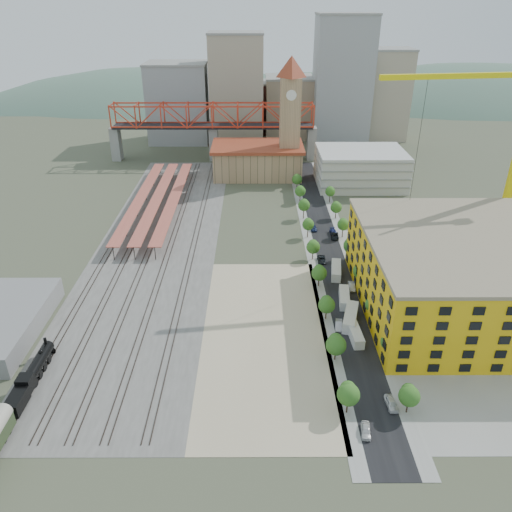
{
  "coord_description": "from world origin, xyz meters",
  "views": [
    {
      "loc": [
        -6.37,
        -122.75,
        67.83
      ],
      "look_at": [
        -5.96,
        -11.94,
        10.0
      ],
      "focal_mm": 35.0,
      "sensor_mm": 36.0,
      "label": 1
    }
  ],
  "objects_px": {
    "locomotive": "(33,375)",
    "site_trailer_d": "(336,270)",
    "clock_tower": "(290,107)",
    "car_0": "(366,431)",
    "site_trailer_c": "(344,298)",
    "construction_building": "(458,274)",
    "site_trailer_a": "(355,334)",
    "tower_crane": "(510,131)",
    "site_trailer_b": "(350,317)"
  },
  "relations": [
    {
      "from": "locomotive",
      "to": "site_trailer_d",
      "type": "height_order",
      "value": "locomotive"
    },
    {
      "from": "clock_tower",
      "to": "car_0",
      "type": "bearing_deg",
      "value": -87.95
    },
    {
      "from": "site_trailer_c",
      "to": "car_0",
      "type": "distance_m",
      "value": 42.4
    },
    {
      "from": "construction_building",
      "to": "site_trailer_c",
      "type": "relative_size",
      "value": 5.62
    },
    {
      "from": "locomotive",
      "to": "site_trailer_a",
      "type": "bearing_deg",
      "value": 12.01
    },
    {
      "from": "tower_crane",
      "to": "site_trailer_a",
      "type": "distance_m",
      "value": 69.53
    },
    {
      "from": "site_trailer_b",
      "to": "site_trailer_c",
      "type": "relative_size",
      "value": 1.16
    },
    {
      "from": "construction_building",
      "to": "site_trailer_a",
      "type": "distance_m",
      "value": 30.05
    },
    {
      "from": "clock_tower",
      "to": "locomotive",
      "type": "height_order",
      "value": "clock_tower"
    },
    {
      "from": "clock_tower",
      "to": "locomotive",
      "type": "distance_m",
      "value": 141.85
    },
    {
      "from": "site_trailer_b",
      "to": "car_0",
      "type": "relative_size",
      "value": 2.51
    },
    {
      "from": "site_trailer_a",
      "to": "site_trailer_b",
      "type": "height_order",
      "value": "site_trailer_b"
    },
    {
      "from": "clock_tower",
      "to": "car_0",
      "type": "distance_m",
      "value": 142.85
    },
    {
      "from": "clock_tower",
      "to": "site_trailer_b",
      "type": "bearing_deg",
      "value": -85.7
    },
    {
      "from": "site_trailer_d",
      "to": "car_0",
      "type": "relative_size",
      "value": 2.28
    },
    {
      "from": "construction_building",
      "to": "site_trailer_d",
      "type": "relative_size",
      "value": 5.36
    },
    {
      "from": "locomotive",
      "to": "site_trailer_a",
      "type": "distance_m",
      "value": 67.48
    },
    {
      "from": "site_trailer_b",
      "to": "site_trailer_a",
      "type": "bearing_deg",
      "value": -74.54
    },
    {
      "from": "tower_crane",
      "to": "site_trailer_c",
      "type": "height_order",
      "value": "tower_crane"
    },
    {
      "from": "locomotive",
      "to": "site_trailer_d",
      "type": "bearing_deg",
      "value": 32.97
    },
    {
      "from": "locomotive",
      "to": "car_0",
      "type": "xyz_separation_m",
      "value": [
        63.0,
        -13.34,
        -1.22
      ]
    },
    {
      "from": "site_trailer_d",
      "to": "car_0",
      "type": "height_order",
      "value": "site_trailer_d"
    },
    {
      "from": "site_trailer_b",
      "to": "site_trailer_d",
      "type": "bearing_deg",
      "value": 105.46
    },
    {
      "from": "site_trailer_a",
      "to": "site_trailer_d",
      "type": "height_order",
      "value": "site_trailer_d"
    },
    {
      "from": "site_trailer_b",
      "to": "site_trailer_c",
      "type": "xyz_separation_m",
      "value": [
        0.0,
        8.82,
        -0.19
      ]
    },
    {
      "from": "car_0",
      "to": "site_trailer_c",
      "type": "bearing_deg",
      "value": 93.92
    },
    {
      "from": "construction_building",
      "to": "site_trailer_d",
      "type": "height_order",
      "value": "construction_building"
    },
    {
      "from": "tower_crane",
      "to": "clock_tower",
      "type": "bearing_deg",
      "value": 125.9
    },
    {
      "from": "locomotive",
      "to": "site_trailer_d",
      "type": "relative_size",
      "value": 2.19
    },
    {
      "from": "clock_tower",
      "to": "site_trailer_b",
      "type": "xyz_separation_m",
      "value": [
        8.0,
        -106.52,
        -27.27
      ]
    },
    {
      "from": "site_trailer_b",
      "to": "clock_tower",
      "type": "bearing_deg",
      "value": 109.76
    },
    {
      "from": "construction_building",
      "to": "locomotive",
      "type": "bearing_deg",
      "value": -163.84
    },
    {
      "from": "locomotive",
      "to": "site_trailer_c",
      "type": "xyz_separation_m",
      "value": [
        66.0,
        28.95,
        -0.69
      ]
    },
    {
      "from": "clock_tower",
      "to": "site_trailer_b",
      "type": "relative_size",
      "value": 5.0
    },
    {
      "from": "site_trailer_a",
      "to": "site_trailer_d",
      "type": "xyz_separation_m",
      "value": [
        0.0,
        28.78,
        0.1
      ]
    },
    {
      "from": "tower_crane",
      "to": "site_trailer_c",
      "type": "relative_size",
      "value": 6.58
    },
    {
      "from": "tower_crane",
      "to": "site_trailer_d",
      "type": "distance_m",
      "value": 57.9
    },
    {
      "from": "site_trailer_a",
      "to": "site_trailer_c",
      "type": "height_order",
      "value": "site_trailer_c"
    },
    {
      "from": "clock_tower",
      "to": "car_0",
      "type": "height_order",
      "value": "clock_tower"
    },
    {
      "from": "clock_tower",
      "to": "site_trailer_a",
      "type": "height_order",
      "value": "clock_tower"
    },
    {
      "from": "construction_building",
      "to": "site_trailer_c",
      "type": "height_order",
      "value": "construction_building"
    },
    {
      "from": "locomotive",
      "to": "site_trailer_d",
      "type": "xyz_separation_m",
      "value": [
        66.0,
        42.81,
        -0.63
      ]
    },
    {
      "from": "tower_crane",
      "to": "site_trailer_a",
      "type": "relative_size",
      "value": 6.78
    },
    {
      "from": "locomotive",
      "to": "tower_crane",
      "type": "height_order",
      "value": "tower_crane"
    },
    {
      "from": "locomotive",
      "to": "site_trailer_b",
      "type": "height_order",
      "value": "locomotive"
    },
    {
      "from": "tower_crane",
      "to": "car_0",
      "type": "height_order",
      "value": "tower_crane"
    },
    {
      "from": "site_trailer_c",
      "to": "site_trailer_d",
      "type": "relative_size",
      "value": 0.95
    },
    {
      "from": "site_trailer_d",
      "to": "site_trailer_b",
      "type": "bearing_deg",
      "value": -81.77
    },
    {
      "from": "site_trailer_a",
      "to": "clock_tower",
      "type": "bearing_deg",
      "value": 90.97
    },
    {
      "from": "site_trailer_b",
      "to": "car_0",
      "type": "xyz_separation_m",
      "value": [
        -3.0,
        -33.48,
        -0.72
      ]
    }
  ]
}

